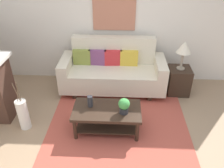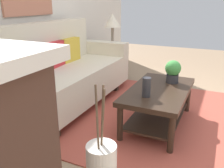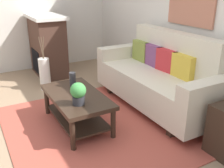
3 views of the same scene
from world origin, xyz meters
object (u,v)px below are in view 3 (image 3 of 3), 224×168
Objects in this scene: coffee_table at (77,103)px; fireplace at (48,45)px; couch at (159,78)px; potted_plant_tabletop at (78,93)px; throw_pillow_plum at (153,55)px; throw_pillow_crimson at (167,61)px; throw_pillow_olive at (141,51)px; tabletop_vase at (73,79)px; floor_vase at (45,74)px; framed_painting at (191,0)px; throw_pillow_mustard at (183,67)px.

coffee_table is 2.18m from fireplace.
couch is 1.37m from potted_plant_tabletop.
throw_pillow_plum is 0.32m from throw_pillow_crimson.
couch is 0.71m from throw_pillow_olive.
throw_pillow_olive and throw_pillow_plum have the same top height.
throw_pillow_crimson is at bearing 88.27° from coffee_table.
tabletop_vase is 0.74× the size of potted_plant_tabletop.
tabletop_vase is (-0.28, 0.06, 0.21)m from coffee_table.
tabletop_vase reaches higher than floor_vase.
framed_painting reaches higher than fireplace.
throw_pillow_crimson is 1.37× the size of potted_plant_tabletop.
fireplace is 2.79m from framed_painting.
throw_pillow_plum reaches higher than potted_plant_tabletop.
coffee_table is 5.64× the size of tabletop_vase.
throw_pillow_mustard is 2.29m from floor_vase.
throw_pillow_plum and throw_pillow_crimson have the same top height.
throw_pillow_crimson is 1.00× the size of throw_pillow_mustard.
throw_pillow_crimson reaches higher than potted_plant_tabletop.
throw_pillow_crimson is (0.32, 0.00, 0.00)m from throw_pillow_plum.
potted_plant_tabletop is at bearing -2.08° from floor_vase.
throw_pillow_plum is 0.95m from framed_painting.
tabletop_vase is at bearing -104.80° from couch.
framed_painting is at bearing 97.29° from potted_plant_tabletop.
throw_pillow_olive is 1.00× the size of throw_pillow_plum.
coffee_table is 2.10m from framed_painting.
floor_vase is (0.75, -0.29, -0.31)m from fireplace.
coffee_table is 4.20× the size of potted_plant_tabletop.
throw_pillow_crimson is (-0.00, 0.13, 0.25)m from couch.
throw_pillow_plum is at bearing 158.68° from couch.
throw_pillow_olive is 1.37× the size of potted_plant_tabletop.
throw_pillow_crimson is at bearing 0.00° from throw_pillow_olive.
fireplace is at bearing -155.70° from couch.
throw_pillow_mustard is 0.33× the size of coffee_table.
throw_pillow_olive is 1.91m from fireplace.
framed_painting is at bearing 27.73° from throw_pillow_olive.
couch is 5.85× the size of throw_pillow_olive.
couch is at bearing 88.10° from coffee_table.
throw_pillow_mustard is (0.32, 0.13, 0.25)m from couch.
potted_plant_tabletop is at bearing -8.34° from fireplace.
framed_painting reaches higher than throw_pillow_plum.
fireplace reaches higher than coffee_table.
couch is 2.41m from fireplace.
tabletop_vase is 1.15m from floor_vase.
framed_painting is (-0.00, 0.34, 0.82)m from throw_pillow_crimson.
fireplace is (-2.19, -0.99, 0.16)m from couch.
tabletop_vase is at bearing 165.47° from potted_plant_tabletop.
couch is 10.81× the size of tabletop_vase.
tabletop_vase is (0.01, -1.33, -0.15)m from throw_pillow_plum.
fireplace reaches higher than tabletop_vase.
throw_pillow_crimson is (0.65, 0.00, 0.00)m from throw_pillow_olive.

